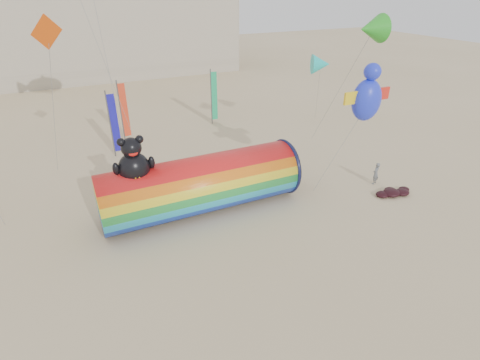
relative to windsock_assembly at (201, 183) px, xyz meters
name	(u,v)px	position (x,y,z in m)	size (l,w,h in m)	color
ground	(244,232)	(1.19, -3.18, -1.78)	(160.00, 160.00, 0.00)	#CCB58C
windsock_assembly	(201,183)	(0.00, 0.00, 0.00)	(11.61, 3.54, 5.35)	red
kite_handler	(376,173)	(11.67, -1.97, -1.01)	(0.56, 0.37, 1.53)	slate
fabric_bundle	(393,192)	(11.69, -3.65, -1.60)	(2.62, 1.35, 0.41)	#320910
festival_banners	(154,109)	(0.43, 12.59, 0.86)	(10.37, 3.98, 5.20)	#59595E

